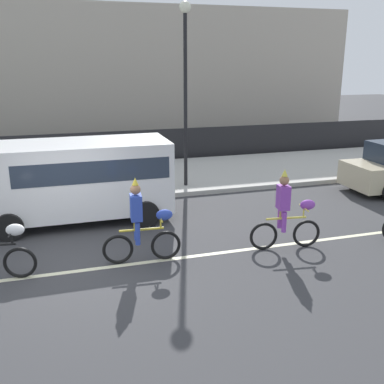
{
  "coord_description": "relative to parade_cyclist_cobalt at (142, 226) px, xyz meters",
  "views": [
    {
      "loc": [
        -0.16,
        -9.42,
        4.28
      ],
      "look_at": [
        3.05,
        1.2,
        1.0
      ],
      "focal_mm": 42.0,
      "sensor_mm": 36.0,
      "label": 1
    }
  ],
  "objects": [
    {
      "name": "sidewalk_curb",
      "position": [
        -1.44,
        6.92,
        -0.77
      ],
      "size": [
        60.0,
        5.0,
        0.15
      ],
      "primitive_type": "cube",
      "color": "#ADAAA3",
      "rests_on": "ground"
    },
    {
      "name": "street_lamp_post",
      "position": [
        2.49,
        5.24,
        3.15
      ],
      "size": [
        0.36,
        0.36,
        5.86
      ],
      "color": "black",
      "rests_on": "sidewalk_curb"
    },
    {
      "name": "road_centre_line",
      "position": [
        -1.44,
        -0.08,
        -0.84
      ],
      "size": [
        36.0,
        0.14,
        0.01
      ],
      "primitive_type": "cube",
      "color": "beige",
      "rests_on": "ground"
    },
    {
      "name": "building_backdrop",
      "position": [
        0.7,
        18.42,
        2.65
      ],
      "size": [
        28.0,
        8.0,
        6.98
      ],
      "primitive_type": "cube",
      "color": "#B2A899",
      "rests_on": "ground"
    },
    {
      "name": "parade_cyclist_cobalt",
      "position": [
        0.0,
        0.0,
        0.0
      ],
      "size": [
        1.72,
        0.5,
        1.92
      ],
      "color": "black",
      "rests_on": "ground"
    },
    {
      "name": "fence_line",
      "position": [
        -1.44,
        9.82,
        -0.14
      ],
      "size": [
        40.0,
        0.08,
        1.4
      ],
      "primitive_type": "cube",
      "color": "black",
      "rests_on": "ground"
    },
    {
      "name": "ground_plane",
      "position": [
        -1.44,
        0.42,
        -0.84
      ],
      "size": [
        80.0,
        80.0,
        0.0
      ],
      "primitive_type": "plane",
      "color": "#38383A"
    },
    {
      "name": "parked_van_white",
      "position": [
        -1.13,
        3.12,
        0.44
      ],
      "size": [
        5.0,
        2.22,
        2.18
      ],
      "color": "white",
      "rests_on": "ground"
    },
    {
      "name": "parade_cyclist_purple",
      "position": [
        3.35,
        -0.25,
        0.0
      ],
      "size": [
        1.71,
        0.51,
        1.92
      ],
      "color": "black",
      "rests_on": "ground"
    }
  ]
}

